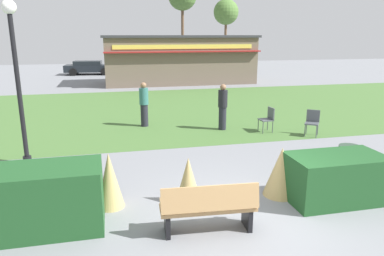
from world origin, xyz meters
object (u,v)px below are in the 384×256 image
food_kiosk (179,59)px  cafe_chair_east (268,117)px  lamppost_mid (16,64)px  tree_left_bg (226,13)px  person_strolling (223,107)px  parked_car_center_slot (145,66)px  park_bench (209,208)px  trash_bin (348,162)px  parked_car_west_slot (89,67)px  person_standing (144,104)px  cafe_chair_west (312,121)px

food_kiosk → cafe_chair_east: size_ratio=12.11×
lamppost_mid → tree_left_bg: 34.22m
tree_left_bg → cafe_chair_east: bearing=-105.0°
person_strolling → parked_car_center_slot: person_strolling is taller
park_bench → parked_car_center_slot: bearing=86.5°
trash_bin → parked_car_west_slot: (-7.19, 25.94, 0.23)m
person_strolling → person_standing: (-2.76, 1.15, 0.00)m
lamppost_mid → cafe_chair_west: (9.11, 0.80, -2.15)m
food_kiosk → cafe_chair_east: (0.49, -14.16, -1.17)m
cafe_chair_west → trash_bin: bearing=-108.4°
trash_bin → tree_left_bg: (7.66, 33.23, 5.39)m
person_standing → tree_left_bg: bearing=58.6°
trash_bin → cafe_chair_west: size_ratio=0.93×
food_kiosk → tree_left_bg: size_ratio=1.48×
parked_car_center_slot → person_strolling: bearing=-87.9°
cafe_chair_west → person_strolling: person_strolling is taller
parked_car_center_slot → tree_left_bg: (9.98, 7.30, 5.16)m
lamppost_mid → person_standing: (3.55, 3.40, -1.82)m
person_standing → parked_car_west_slot: size_ratio=0.39×
cafe_chair_west → person_standing: 6.15m
park_bench → parked_car_west_slot: parked_car_west_slot is taller
park_bench → trash_bin: park_bench is taller
food_kiosk → cafe_chair_west: (1.79, -14.95, -1.17)m
park_bench → parked_car_west_slot: bearing=96.6°
person_standing → parked_car_west_slot: bearing=90.9°
park_bench → trash_bin: size_ratio=2.09×
food_kiosk → cafe_chair_east: bearing=-88.0°
food_kiosk → tree_left_bg: bearing=60.6°
park_bench → person_strolling: 7.24m
cafe_chair_east → tree_left_bg: tree_left_bg is taller
park_bench → cafe_chair_east: park_bench is taller
cafe_chair_west → parked_car_center_slot: parked_car_center_slot is taller
cafe_chair_west → lamppost_mid: bearing=-175.0°
cafe_chair_west → person_standing: size_ratio=0.53×
cafe_chair_east → person_standing: size_ratio=0.53×
park_bench → trash_bin: (3.99, 1.66, -0.07)m
lamppost_mid → person_strolling: bearing=19.6°
cafe_chair_east → lamppost_mid: bearing=-168.5°
trash_bin → person_standing: person_standing is taller
park_bench → lamppost_mid: (-3.89, 4.56, 2.20)m
food_kiosk → parked_car_center_slot: food_kiosk is taller
parked_car_center_slot → lamppost_mid: bearing=-103.6°
trash_bin → person_standing: bearing=124.5°
lamppost_mid → tree_left_bg: tree_left_bg is taller
park_bench → person_standing: 7.98m
park_bench → person_standing: bearing=92.4°
person_standing → parked_car_west_slot: (-2.86, 19.63, -0.22)m
trash_bin → cafe_chair_east: (-0.06, 4.50, 0.11)m
parked_car_center_slot → cafe_chair_west: bearing=-80.9°
parked_car_west_slot → trash_bin: bearing=-74.5°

